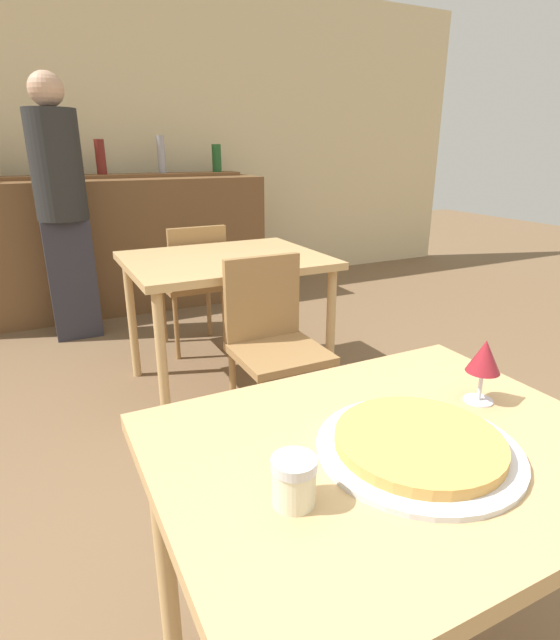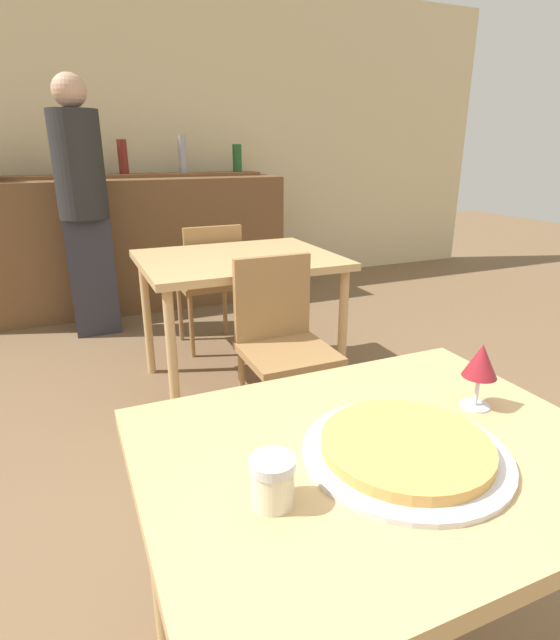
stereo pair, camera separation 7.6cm
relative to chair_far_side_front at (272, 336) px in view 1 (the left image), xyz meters
The scene contains 11 objects.
wall_back 3.11m from the chair_far_side_front, 96.36° to the left, with size 8.00×0.05×2.80m.
dining_table_near 1.31m from the chair_far_side_front, 104.66° to the right, with size 0.97×0.75×0.76m.
dining_table_far 0.63m from the chair_far_side_front, 90.00° to the left, with size 1.06×0.86×0.78m.
bar_counter 2.48m from the chair_far_side_front, 97.65° to the left, with size 2.60×0.56×1.10m.
bar_back_shelf 2.69m from the chair_far_side_front, 96.96° to the left, with size 2.39×0.24×0.34m.
chair_far_side_front is the anchor object (origin of this frame).
chair_far_side_back 1.20m from the chair_far_side_front, 90.00° to the left, with size 0.40×0.40×0.87m.
pizza_tray 1.37m from the chair_far_side_front, 102.91° to the right, with size 0.41×0.41×0.04m.
cheese_shaker 1.49m from the chair_far_side_front, 114.19° to the right, with size 0.08×0.08×0.09m.
person_standing 2.06m from the chair_far_side_front, 110.92° to the left, with size 0.34×0.34×1.82m.
wine_glass 1.26m from the chair_far_side_front, 91.09° to the right, with size 0.08×0.08×0.16m.
Camera 1 is at (-0.61, -0.70, 1.35)m, focal length 28.00 mm.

